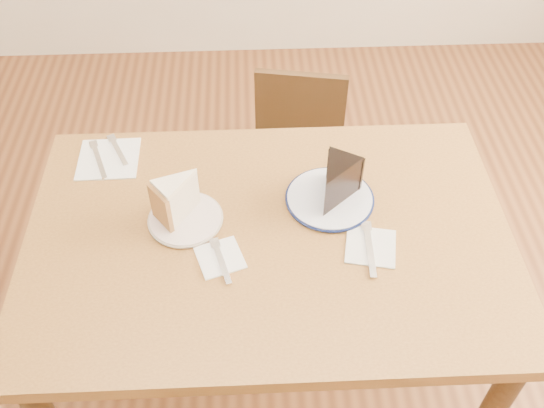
{
  "coord_description": "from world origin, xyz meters",
  "views": [
    {
      "loc": [
        -0.04,
        -0.97,
        1.89
      ],
      "look_at": [
        0.01,
        0.05,
        0.8
      ],
      "focal_mm": 40.0,
      "sensor_mm": 36.0,
      "label": 1
    }
  ],
  "objects_px": {
    "chair_far": "(295,171)",
    "plate_cream": "(186,219)",
    "chocolate_cake": "(335,186)",
    "carrot_cake": "(181,197)",
    "table": "(269,258)",
    "plate_navy": "(330,199)"
  },
  "relations": [
    {
      "from": "chair_far",
      "to": "plate_cream",
      "type": "distance_m",
      "value": 0.7
    },
    {
      "from": "chair_far",
      "to": "plate_cream",
      "type": "relative_size",
      "value": 4.11
    },
    {
      "from": "chair_far",
      "to": "chocolate_cake",
      "type": "height_order",
      "value": "chocolate_cake"
    },
    {
      "from": "carrot_cake",
      "to": "chocolate_cake",
      "type": "xyz_separation_m",
      "value": [
        0.38,
        0.02,
        -0.0
      ]
    },
    {
      "from": "table",
      "to": "chair_far",
      "type": "height_order",
      "value": "table"
    },
    {
      "from": "plate_navy",
      "to": "table",
      "type": "bearing_deg",
      "value": -147.34
    },
    {
      "from": "table",
      "to": "plate_navy",
      "type": "bearing_deg",
      "value": 32.66
    },
    {
      "from": "plate_navy",
      "to": "carrot_cake",
      "type": "bearing_deg",
      "value": -174.91
    },
    {
      "from": "plate_cream",
      "to": "carrot_cake",
      "type": "relative_size",
      "value": 1.66
    },
    {
      "from": "chair_far",
      "to": "chocolate_cake",
      "type": "relative_size",
      "value": 5.68
    },
    {
      "from": "plate_cream",
      "to": "plate_navy",
      "type": "xyz_separation_m",
      "value": [
        0.37,
        0.05,
        0.0
      ]
    },
    {
      "from": "table",
      "to": "plate_cream",
      "type": "distance_m",
      "value": 0.24
    },
    {
      "from": "table",
      "to": "chair_far",
      "type": "relative_size",
      "value": 1.62
    },
    {
      "from": "plate_cream",
      "to": "plate_navy",
      "type": "height_order",
      "value": "same"
    },
    {
      "from": "plate_cream",
      "to": "plate_navy",
      "type": "bearing_deg",
      "value": 8.34
    },
    {
      "from": "table",
      "to": "plate_navy",
      "type": "distance_m",
      "value": 0.22
    },
    {
      "from": "chocolate_cake",
      "to": "table",
      "type": "bearing_deg",
      "value": 58.85
    },
    {
      "from": "chair_far",
      "to": "plate_cream",
      "type": "bearing_deg",
      "value": 68.63
    },
    {
      "from": "table",
      "to": "plate_navy",
      "type": "height_order",
      "value": "plate_navy"
    },
    {
      "from": "table",
      "to": "plate_cream",
      "type": "relative_size",
      "value": 6.66
    },
    {
      "from": "carrot_cake",
      "to": "plate_navy",
      "type": "bearing_deg",
      "value": 57.35
    },
    {
      "from": "plate_navy",
      "to": "carrot_cake",
      "type": "distance_m",
      "value": 0.38
    }
  ]
}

